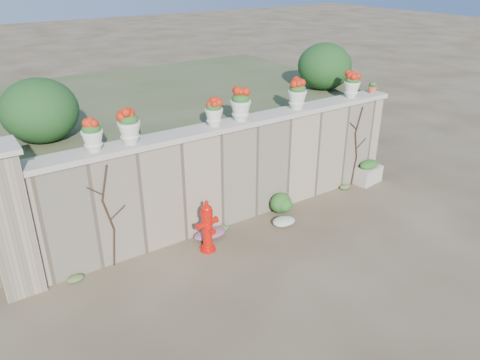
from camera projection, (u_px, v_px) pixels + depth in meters
ground at (290, 259)px, 8.44m from camera, size 80.00×80.00×0.00m
stone_wall at (235, 174)px, 9.36m from camera, size 8.00×0.40×2.00m
wall_cap at (234, 124)px, 8.91m from camera, size 8.10×0.52×0.10m
gate_pillar at (8, 221)px, 7.16m from camera, size 0.72×0.72×2.48m
raised_fill at (165, 130)px, 11.77m from camera, size 9.00×6.00×2.00m
back_shrub_left at (40, 111)px, 7.99m from camera, size 1.30×1.30×1.10m
back_shrub_right at (325, 66)px, 11.31m from camera, size 1.30×1.30×1.10m
vine_left at (109, 216)px, 7.86m from camera, size 0.60×0.04×1.91m
vine_right at (356, 145)px, 10.83m from camera, size 0.60×0.04×1.91m
fire_hydrant at (207, 226)px, 8.46m from camera, size 0.45×0.32×1.03m
planter_box at (368, 172)px, 11.23m from camera, size 0.73×0.49×0.57m
green_shrub at (287, 202)px, 9.81m from camera, size 0.60×0.54×0.57m
magenta_clump at (208, 235)px, 8.93m from camera, size 0.89×0.59×0.24m
white_flowers at (287, 220)px, 9.47m from camera, size 0.56×0.45×0.20m
urn_pot_0 at (92, 135)px, 7.42m from camera, size 0.34×0.34×0.54m
urn_pot_1 at (129, 126)px, 7.72m from camera, size 0.38×0.38×0.59m
urn_pot_2 at (214, 112)px, 8.56m from camera, size 0.33×0.33×0.52m
urn_pot_3 at (241, 105)px, 8.83m from camera, size 0.39×0.39×0.62m
urn_pot_4 at (297, 94)px, 9.54m from camera, size 0.39×0.39×0.61m
urn_pot_5 at (352, 85)px, 10.34m from camera, size 0.36×0.36×0.56m
terracotta_pot at (372, 88)px, 10.76m from camera, size 0.21×0.21×0.25m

